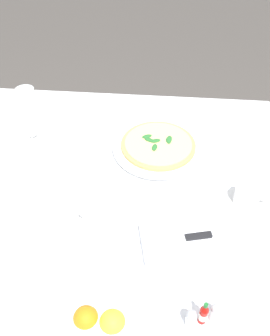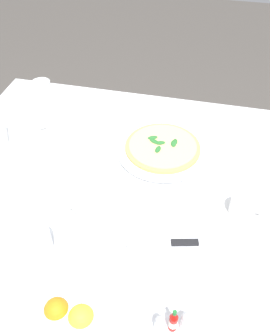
# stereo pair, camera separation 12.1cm
# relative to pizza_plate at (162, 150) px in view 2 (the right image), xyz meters

# --- Properties ---
(ground_plane) EXTENTS (8.00, 8.00, 0.00)m
(ground_plane) POSITION_rel_pizza_plate_xyz_m (0.14, 0.24, -0.74)
(ground_plane) COLOR #4C4742
(dining_table) EXTENTS (1.19, 1.19, 0.73)m
(dining_table) POSITION_rel_pizza_plate_xyz_m (0.14, 0.24, -0.13)
(dining_table) COLOR white
(dining_table) RESTS_ON ground_plane
(pizza_plate) EXTENTS (0.32, 0.32, 0.02)m
(pizza_plate) POSITION_rel_pizza_plate_xyz_m (0.00, 0.00, 0.00)
(pizza_plate) COLOR white
(pizza_plate) RESTS_ON dining_table
(pizza) EXTENTS (0.26, 0.26, 0.02)m
(pizza) POSITION_rel_pizza_plate_xyz_m (0.00, -0.00, 0.01)
(pizza) COLOR #DBAD60
(pizza) RESTS_ON pizza_plate
(coffee_cup_near_left) EXTENTS (0.13, 0.13, 0.06)m
(coffee_cup_near_left) POSITION_rel_pizza_plate_xyz_m (0.26, 0.33, 0.01)
(coffee_cup_near_left) COLOR white
(coffee_cup_near_left) RESTS_ON dining_table
(coffee_cup_back_corner) EXTENTS (0.13, 0.13, 0.06)m
(coffee_cup_back_corner) POSITION_rel_pizza_plate_xyz_m (0.42, -0.05, 0.02)
(coffee_cup_back_corner) COLOR white
(coffee_cup_back_corner) RESTS_ON dining_table
(coffee_cup_near_right) EXTENTS (0.13, 0.13, 0.06)m
(coffee_cup_near_right) POSITION_rel_pizza_plate_xyz_m (-0.28, 0.23, 0.02)
(coffee_cup_near_right) COLOR white
(coffee_cup_near_right) RESTS_ON dining_table
(water_glass_far_left) EXTENTS (0.07, 0.07, 0.10)m
(water_glass_far_left) POSITION_rel_pizza_plate_xyz_m (0.53, -0.19, 0.03)
(water_glass_far_left) COLOR white
(water_glass_far_left) RESTS_ON dining_table
(water_glass_left_edge) EXTENTS (0.08, 0.08, 0.11)m
(water_glass_left_edge) POSITION_rel_pizza_plate_xyz_m (0.25, 0.49, 0.04)
(water_glass_left_edge) COLOR white
(water_glass_left_edge) RESTS_ON dining_table
(napkin_folded) EXTENTS (0.24, 0.17, 0.02)m
(napkin_folded) POSITION_rel_pizza_plate_xyz_m (-0.08, 0.39, -0.00)
(napkin_folded) COLOR white
(napkin_folded) RESTS_ON dining_table
(dinner_knife) EXTENTS (0.19, 0.06, 0.01)m
(dinner_knife) POSITION_rel_pizza_plate_xyz_m (-0.08, 0.39, 0.01)
(dinner_knife) COLOR silver
(dinner_knife) RESTS_ON napkin_folded
(citrus_bowl) EXTENTS (0.15, 0.15, 0.07)m
(citrus_bowl) POSITION_rel_pizza_plate_xyz_m (0.11, 0.65, 0.02)
(citrus_bowl) COLOR white
(citrus_bowl) RESTS_ON dining_table
(hot_sauce_bottle) EXTENTS (0.02, 0.02, 0.08)m
(hot_sauce_bottle) POSITION_rel_pizza_plate_xyz_m (-0.13, 0.61, 0.02)
(hot_sauce_bottle) COLOR #B7140F
(hot_sauce_bottle) RESTS_ON dining_table
(salt_shaker) EXTENTS (0.03, 0.03, 0.06)m
(salt_shaker) POSITION_rel_pizza_plate_xyz_m (-0.10, 0.62, 0.01)
(salt_shaker) COLOR white
(salt_shaker) RESTS_ON dining_table
(pepper_shaker) EXTENTS (0.03, 0.03, 0.06)m
(pepper_shaker) POSITION_rel_pizza_plate_xyz_m (-0.16, 0.60, 0.01)
(pepper_shaker) COLOR white
(pepper_shaker) RESTS_ON dining_table
(menu_card) EXTENTS (0.05, 0.08, 0.06)m
(menu_card) POSITION_rel_pizza_plate_xyz_m (0.57, 0.05, 0.02)
(menu_card) COLOR white
(menu_card) RESTS_ON dining_table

